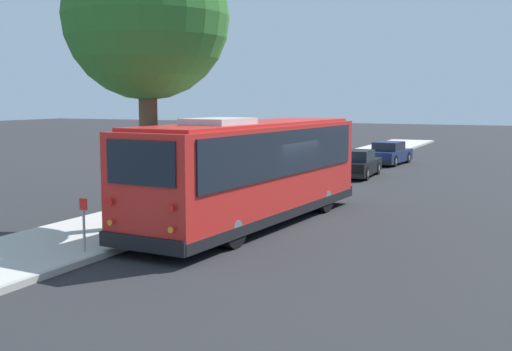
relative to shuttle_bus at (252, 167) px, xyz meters
The scene contains 9 objects.
ground_plane 1.93m from the shuttle_bus, 30.84° to the right, with size 160.00×160.00×0.00m, color #28282B.
sidewalk_slab 3.78m from the shuttle_bus, 78.07° to the left, with size 80.00×3.54×0.15m, color beige.
curb_strip 2.34m from the shuttle_bus, 64.60° to the left, with size 80.00×0.14×0.15m, color #AAA69D.
shuttle_bus is the anchor object (origin of this frame).
parked_sedan_black 13.15m from the shuttle_bus, ahead, with size 4.30×1.85×1.31m.
parked_sedan_navy 19.78m from the shuttle_bus, ahead, with size 4.39×1.94×1.32m.
street_tree 5.49m from the shuttle_bus, 128.76° to the left, with size 4.66×4.66×8.96m.
sign_post_near 5.77m from the shuttle_bus, 160.53° to the left, with size 0.06×0.22×1.29m.
sign_post_far 4.00m from the shuttle_bus, 150.83° to the left, with size 0.06×0.22×1.31m.
Camera 1 is at (-17.98, -7.75, 3.79)m, focal length 45.00 mm.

